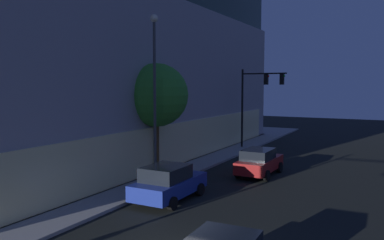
{
  "coord_description": "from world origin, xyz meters",
  "views": [
    {
      "loc": [
        -9.76,
        -6.02,
        5.65
      ],
      "look_at": [
        6.98,
        2.89,
        3.95
      ],
      "focal_mm": 36.79,
      "sensor_mm": 36.0,
      "label": 1
    }
  ],
  "objects_px": {
    "street_lamp_sidewalk": "(155,81)",
    "car_red": "(259,162)",
    "modern_building": "(43,65)",
    "traffic_light_far_corner": "(258,92)",
    "car_blue": "(168,183)",
    "sidewalk_tree": "(157,95)"
  },
  "relations": [
    {
      "from": "traffic_light_far_corner",
      "to": "car_blue",
      "type": "distance_m",
      "value": 17.14
    },
    {
      "from": "sidewalk_tree",
      "to": "car_red",
      "type": "distance_m",
      "value": 7.62
    },
    {
      "from": "traffic_light_far_corner",
      "to": "car_red",
      "type": "bearing_deg",
      "value": -160.5
    },
    {
      "from": "street_lamp_sidewalk",
      "to": "sidewalk_tree",
      "type": "distance_m",
      "value": 2.5
    },
    {
      "from": "modern_building",
      "to": "car_red",
      "type": "bearing_deg",
      "value": -93.99
    },
    {
      "from": "sidewalk_tree",
      "to": "car_blue",
      "type": "height_order",
      "value": "sidewalk_tree"
    },
    {
      "from": "modern_building",
      "to": "traffic_light_far_corner",
      "type": "xyz_separation_m",
      "value": [
        7.93,
        -17.26,
        -2.37
      ]
    },
    {
      "from": "sidewalk_tree",
      "to": "car_red",
      "type": "height_order",
      "value": "sidewalk_tree"
    },
    {
      "from": "modern_building",
      "to": "street_lamp_sidewalk",
      "type": "xyz_separation_m",
      "value": [
        -6.51,
        -16.16,
        -1.49
      ]
    },
    {
      "from": "traffic_light_far_corner",
      "to": "car_blue",
      "type": "relative_size",
      "value": 1.55
    },
    {
      "from": "modern_building",
      "to": "traffic_light_far_corner",
      "type": "bearing_deg",
      "value": -65.34
    },
    {
      "from": "car_blue",
      "to": "sidewalk_tree",
      "type": "bearing_deg",
      "value": 38.95
    },
    {
      "from": "modern_building",
      "to": "car_blue",
      "type": "bearing_deg",
      "value": -115.3
    },
    {
      "from": "modern_building",
      "to": "sidewalk_tree",
      "type": "bearing_deg",
      "value": -106.72
    },
    {
      "from": "street_lamp_sidewalk",
      "to": "car_red",
      "type": "height_order",
      "value": "street_lamp_sidewalk"
    },
    {
      "from": "street_lamp_sidewalk",
      "to": "car_red",
      "type": "bearing_deg",
      "value": -41.03
    },
    {
      "from": "traffic_light_far_corner",
      "to": "sidewalk_tree",
      "type": "distance_m",
      "value": 12.63
    },
    {
      "from": "street_lamp_sidewalk",
      "to": "traffic_light_far_corner",
      "type": "bearing_deg",
      "value": -4.36
    },
    {
      "from": "traffic_light_far_corner",
      "to": "street_lamp_sidewalk",
      "type": "distance_m",
      "value": 14.5
    },
    {
      "from": "street_lamp_sidewalk",
      "to": "car_blue",
      "type": "distance_m",
      "value": 5.88
    },
    {
      "from": "street_lamp_sidewalk",
      "to": "sidewalk_tree",
      "type": "bearing_deg",
      "value": 30.63
    },
    {
      "from": "modern_building",
      "to": "car_blue",
      "type": "distance_m",
      "value": 21.31
    }
  ]
}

